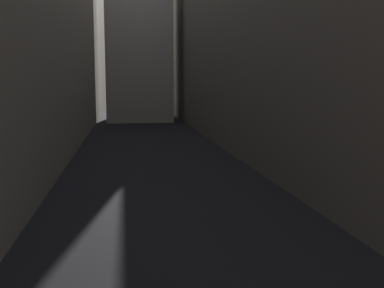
{
  "coord_description": "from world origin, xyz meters",
  "views": [
    {
      "loc": [
        -1.93,
        9.77,
        5.06
      ],
      "look_at": [
        0.0,
        23.19,
        3.27
      ],
      "focal_mm": 43.79,
      "sensor_mm": 36.0,
      "label": 1
    }
  ],
  "objects": [
    {
      "name": "building_block_right",
      "position": [
        10.74,
        50.0,
        9.79
      ],
      "size": [
        10.48,
        108.0,
        19.57
      ],
      "primitive_type": "cube",
      "color": "#60594F",
      "rests_on": "ground"
    },
    {
      "name": "ground_plane",
      "position": [
        0.0,
        48.0,
        0.0
      ],
      "size": [
        264.0,
        264.0,
        0.0
      ],
      "primitive_type": "plane",
      "color": "black"
    }
  ]
}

